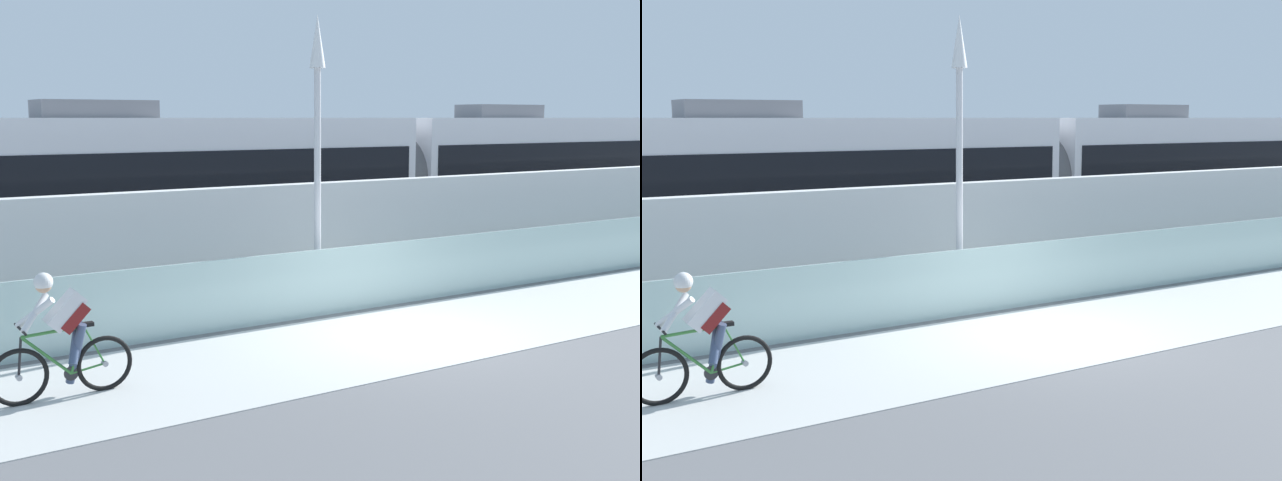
{
  "view_description": "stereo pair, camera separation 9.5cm",
  "coord_description": "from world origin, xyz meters",
  "views": [
    {
      "loc": [
        -7.89,
        -9.79,
        3.46
      ],
      "look_at": [
        -0.21,
        2.35,
        1.25
      ],
      "focal_mm": 45.06,
      "sensor_mm": 36.0,
      "label": 1
    },
    {
      "loc": [
        -7.81,
        -9.84,
        3.46
      ],
      "look_at": [
        -0.21,
        2.35,
        1.25
      ],
      "focal_mm": 45.06,
      "sensor_mm": 36.0,
      "label": 2
    }
  ],
  "objects": [
    {
      "name": "tram",
      "position": [
        4.85,
        6.85,
        1.89
      ],
      "size": [
        22.56,
        2.54,
        3.81
      ],
      "color": "silver",
      "rests_on": "ground"
    },
    {
      "name": "cyclist_on_bike",
      "position": [
        -5.46,
        0.0,
        0.78
      ],
      "size": [
        1.77,
        0.58,
        1.61
      ],
      "color": "black",
      "rests_on": "ground"
    },
    {
      "name": "tram_rail_far",
      "position": [
        0.0,
        7.57,
        0.0
      ],
      "size": [
        32.0,
        0.08,
        0.01
      ],
      "primitive_type": "cube",
      "color": "#595654",
      "rests_on": "ground"
    },
    {
      "name": "ground_plane",
      "position": [
        0.0,
        0.0,
        0.0
      ],
      "size": [
        200.0,
        200.0,
        0.0
      ],
      "primitive_type": "plane",
      "color": "slate"
    },
    {
      "name": "lamp_post_antenna",
      "position": [
        -0.39,
        2.15,
        3.29
      ],
      "size": [
        0.28,
        0.28,
        5.2
      ],
      "color": "gray",
      "rests_on": "ground"
    },
    {
      "name": "bike_path_deck",
      "position": [
        0.0,
        0.0,
        0.01
      ],
      "size": [
        32.0,
        3.2,
        0.01
      ],
      "primitive_type": "cube",
      "color": "silver",
      "rests_on": "ground"
    },
    {
      "name": "tram_rail_near",
      "position": [
        0.0,
        6.13,
        0.0
      ],
      "size": [
        32.0,
        0.08,
        0.01
      ],
      "primitive_type": "cube",
      "color": "#595654",
      "rests_on": "ground"
    },
    {
      "name": "concrete_barrier_wall",
      "position": [
        0.0,
        3.65,
        1.09
      ],
      "size": [
        32.0,
        0.36,
        2.18
      ],
      "primitive_type": "cube",
      "color": "silver",
      "rests_on": "ground"
    },
    {
      "name": "glass_parapet",
      "position": [
        0.0,
        1.85,
        0.59
      ],
      "size": [
        32.0,
        0.05,
        1.18
      ],
      "primitive_type": "cube",
      "color": "silver",
      "rests_on": "ground"
    }
  ]
}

